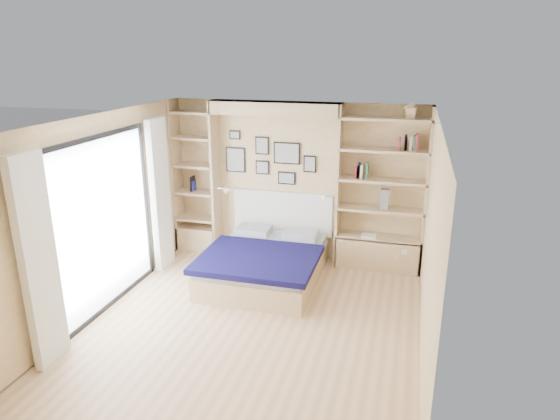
# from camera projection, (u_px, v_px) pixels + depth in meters

# --- Properties ---
(ground) EXTENTS (4.50, 4.50, 0.00)m
(ground) POSITION_uv_depth(u_px,v_px,m) (254.00, 323.00, 6.20)
(ground) COLOR tan
(ground) RESTS_ON ground
(room_shell) EXTENTS (4.50, 4.50, 4.50)m
(room_shell) POSITION_uv_depth(u_px,v_px,m) (259.00, 203.00, 7.36)
(room_shell) COLOR #E1BA85
(room_shell) RESTS_ON ground
(bed) EXTENTS (1.63, 2.01, 1.07)m
(bed) POSITION_uv_depth(u_px,v_px,m) (265.00, 262.00, 7.30)
(bed) COLOR tan
(bed) RESTS_ON ground
(photo_gallery) EXTENTS (1.48, 0.02, 0.82)m
(photo_gallery) POSITION_uv_depth(u_px,v_px,m) (268.00, 158.00, 7.86)
(photo_gallery) COLOR black
(photo_gallery) RESTS_ON ground
(reading_lamps) EXTENTS (1.92, 0.12, 0.15)m
(reading_lamps) POSITION_uv_depth(u_px,v_px,m) (274.00, 193.00, 7.77)
(reading_lamps) COLOR silver
(reading_lamps) RESTS_ON ground
(shelf_decor) EXTENTS (3.52, 0.23, 2.03)m
(shelf_decor) POSITION_uv_depth(u_px,v_px,m) (375.00, 159.00, 7.27)
(shelf_decor) COLOR #A51E1E
(shelf_decor) RESTS_ON ground
(deck) EXTENTS (3.20, 4.00, 0.05)m
(deck) POSITION_uv_depth(u_px,v_px,m) (13.00, 288.00, 7.09)
(deck) COLOR brown
(deck) RESTS_ON ground
(deck_chair) EXTENTS (0.53, 0.74, 0.68)m
(deck_chair) POSITION_uv_depth(u_px,v_px,m) (72.00, 268.00, 6.97)
(deck_chair) COLOR tan
(deck_chair) RESTS_ON ground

